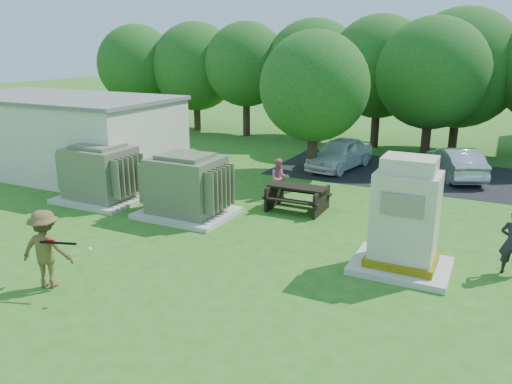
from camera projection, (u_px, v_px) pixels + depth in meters
The scene contains 13 objects.
ground at pixel (180, 289), 11.58m from camera, with size 120.00×120.00×0.00m, color #2D6619.
service_building at pixel (62, 136), 21.82m from camera, with size 10.00×5.00×3.20m, color beige.
service_building_roof at pixel (57, 98), 21.34m from camera, with size 10.20×5.20×0.15m, color slate.
transformer_left at pixel (101, 174), 17.94m from camera, with size 3.00×2.40×2.07m.
transformer_right at pixel (186, 187), 16.36m from camera, with size 3.00×2.40×2.07m.
generator_cabinet at pixel (405, 222), 12.28m from camera, with size 2.38×1.95×2.90m.
picnic_table at pixel (297, 195), 17.01m from camera, with size 1.99×1.49×0.85m.
batter at pixel (46, 249), 11.50m from camera, with size 1.21×0.70×1.87m, color brown.
person_at_picnic at pixel (279, 178), 18.31m from camera, with size 0.72×0.56×1.47m, color #CB6B80.
car_white at pixel (340, 153), 22.68m from camera, with size 1.65×4.11×1.40m, color white.
car_silver_a at pixel (455, 163), 21.09m from camera, with size 1.39×3.99×1.31m, color #B1B1B6.
batting_equipment at pixel (61, 243), 11.06m from camera, with size 1.28×0.33×0.11m.
tree_row at pixel (412, 71), 25.54m from camera, with size 41.30×13.30×7.30m.
Camera 1 is at (6.24, -8.57, 5.47)m, focal length 35.00 mm.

